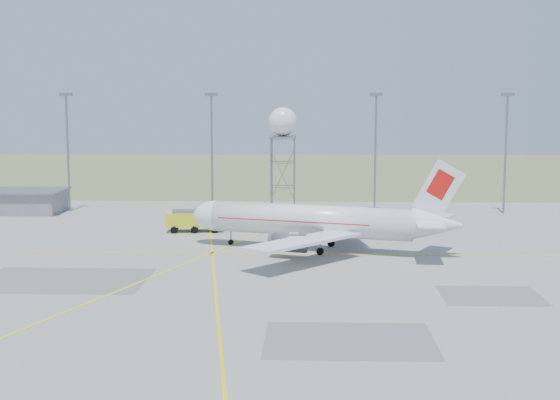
{
  "coord_description": "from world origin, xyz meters",
  "views": [
    {
      "loc": [
        6.52,
        -67.07,
        19.94
      ],
      "look_at": [
        2.67,
        40.0,
        5.6
      ],
      "focal_mm": 50.0,
      "sensor_mm": 36.0,
      "label": 1
    }
  ],
  "objects": [
    {
      "name": "mast_d",
      "position": [
        40.0,
        66.0,
        12.07
      ],
      "size": [
        2.2,
        0.5,
        20.5
      ],
      "color": "gray",
      "rests_on": "ground"
    },
    {
      "name": "grass_strip",
      "position": [
        0.0,
        140.0,
        0.01
      ],
      "size": [
        400.0,
        120.0,
        0.03
      ],
      "primitive_type": "cube",
      "color": "#5A6F3D",
      "rests_on": "ground"
    },
    {
      "name": "mast_b",
      "position": [
        -10.0,
        66.0,
        12.07
      ],
      "size": [
        2.2,
        0.5,
        20.5
      ],
      "color": "gray",
      "rests_on": "ground"
    },
    {
      "name": "mast_a",
      "position": [
        -35.0,
        66.0,
        12.07
      ],
      "size": [
        2.2,
        0.5,
        20.5
      ],
      "color": "gray",
      "rests_on": "ground"
    },
    {
      "name": "radar_tower",
      "position": [
        2.17,
        67.69,
        10.1
      ],
      "size": [
        4.97,
        4.97,
        18.01
      ],
      "color": "gray",
      "rests_on": "ground"
    },
    {
      "name": "building_grey",
      "position": [
        -45.0,
        64.0,
        1.97
      ],
      "size": [
        19.0,
        10.0,
        3.9
      ],
      "color": "gray",
      "rests_on": "ground"
    },
    {
      "name": "mast_c",
      "position": [
        18.0,
        66.0,
        12.07
      ],
      "size": [
        2.2,
        0.5,
        20.5
      ],
      "color": "gray",
      "rests_on": "ground"
    },
    {
      "name": "fire_truck",
      "position": [
        -9.95,
        46.13,
        1.6
      ],
      "size": [
        8.53,
        3.93,
        3.33
      ],
      "rotation": [
        0.0,
        0.0,
        0.09
      ],
      "color": "yellow",
      "rests_on": "ground"
    },
    {
      "name": "ground",
      "position": [
        0.0,
        0.0,
        0.0
      ],
      "size": [
        400.0,
        400.0,
        0.0
      ],
      "primitive_type": "plane",
      "color": "#989893",
      "rests_on": "ground"
    },
    {
      "name": "airliner_main",
      "position": [
        7.53,
        32.83,
        3.76
      ],
      "size": [
        35.59,
        33.77,
        12.29
      ],
      "rotation": [
        0.0,
        0.0,
        2.86
      ],
      "color": "white",
      "rests_on": "ground"
    }
  ]
}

